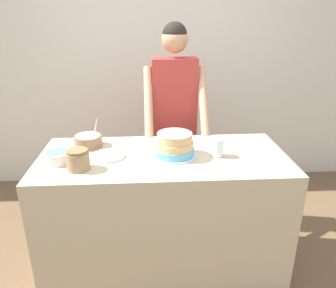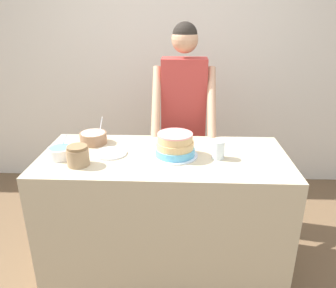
# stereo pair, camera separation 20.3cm
# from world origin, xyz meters

# --- Properties ---
(wall_back) EXTENTS (10.00, 0.05, 2.60)m
(wall_back) POSITION_xyz_m (0.00, 1.85, 1.30)
(wall_back) COLOR silver
(wall_back) RESTS_ON ground_plane
(counter) EXTENTS (1.59, 0.72, 0.91)m
(counter) POSITION_xyz_m (0.00, 0.36, 0.46)
(counter) COLOR #C6B793
(counter) RESTS_ON ground_plane
(person_baker) EXTENTS (0.49, 0.46, 1.70)m
(person_baker) POSITION_xyz_m (0.13, 1.03, 1.05)
(person_baker) COLOR #2D2D38
(person_baker) RESTS_ON ground_plane
(cake) EXTENTS (0.29, 0.29, 0.15)m
(cake) POSITION_xyz_m (0.07, 0.35, 0.98)
(cake) COLOR silver
(cake) RESTS_ON counter
(frosting_bowl_blue) EXTENTS (0.15, 0.15, 0.14)m
(frosting_bowl_blue) POSITION_xyz_m (-0.65, 0.29, 0.95)
(frosting_bowl_blue) COLOR white
(frosting_bowl_blue) RESTS_ON counter
(frosting_bowl_white) EXTENTS (0.19, 0.19, 0.18)m
(frosting_bowl_white) POSITION_xyz_m (-0.50, 0.55, 0.95)
(frosting_bowl_white) COLOR #936B4C
(frosting_bowl_white) RESTS_ON counter
(drinking_glass) EXTENTS (0.08, 0.08, 0.12)m
(drinking_glass) POSITION_xyz_m (0.34, 0.33, 0.97)
(drinking_glass) COLOR silver
(drinking_glass) RESTS_ON counter
(ceramic_plate) EXTENTS (0.21, 0.21, 0.01)m
(ceramic_plate) POSITION_xyz_m (-0.35, 0.36, 0.92)
(ceramic_plate) COLOR silver
(ceramic_plate) RESTS_ON counter
(stoneware_jar) EXTENTS (0.13, 0.13, 0.12)m
(stoneware_jar) POSITION_xyz_m (-0.50, 0.19, 0.97)
(stoneware_jar) COLOR #9E7F5B
(stoneware_jar) RESTS_ON counter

